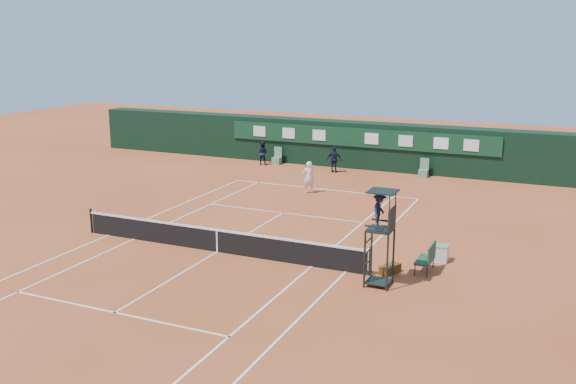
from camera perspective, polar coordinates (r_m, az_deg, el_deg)
The scene contains 14 objects.
ground at distance 26.19m, azimuth -6.30°, elevation -5.32°, with size 90.00×90.00×0.00m, color #B6542B.
court_lines at distance 26.19m, azimuth -6.30°, elevation -5.30°, with size 11.05×23.85×0.01m.
tennis_net at distance 26.03m, azimuth -6.33°, elevation -4.26°, with size 12.90×0.10×1.10m.
back_wall at distance 42.56m, azimuth 6.47°, elevation 4.20°, with size 40.00×1.65×3.00m.
linesman_chair_left at distance 43.59m, azimuth -0.99°, elevation 2.92°, with size 0.55×0.50×1.15m.
linesman_chair_right at distance 40.47m, azimuth 11.95°, elevation 1.77°, with size 0.55×0.50×1.15m.
umpire_chair at distance 22.14m, azimuth 8.20°, elevation -2.29°, with size 0.96×0.95×3.42m.
player_bench at distance 24.25m, azimuth 12.32°, elevation -5.65°, with size 0.55×1.20×1.10m.
tennis_bag at distance 24.02m, azimuth 9.06°, elevation -6.79°, with size 0.38×0.88×0.33m, color black.
cooler at distance 25.62m, azimuth 13.43°, elevation -5.29°, with size 0.57×0.57×0.65m.
tennis_ball at distance 33.54m, azimuth 1.49°, elevation -0.90°, with size 0.07×0.07×0.07m, color #AFD130.
player at distance 35.43m, azimuth 1.85°, elevation 1.33°, with size 0.65×0.43×1.79m, color white.
ball_kid_left at distance 43.34m, azimuth -2.29°, elevation 3.49°, with size 0.78×0.60×1.59m, color black.
ball_kid_right at distance 40.91m, azimuth 4.15°, elevation 2.89°, with size 0.97×0.40×1.66m, color black.
Camera 1 is at (12.64, -21.29, 8.53)m, focal length 40.00 mm.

